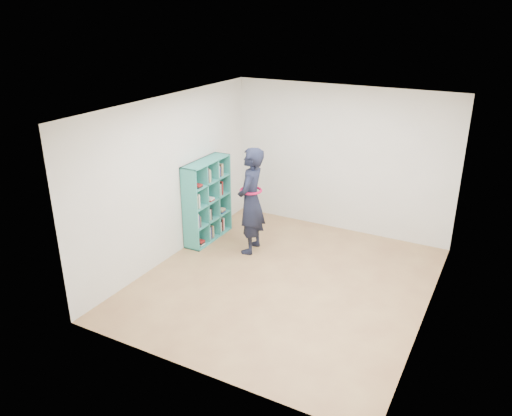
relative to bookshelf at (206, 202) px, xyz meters
The scene contains 9 objects.
floor 2.11m from the bookshelf, 21.48° to the right, with size 4.50×4.50×0.00m, color #8B5F3F.
ceiling 2.76m from the bookshelf, 21.48° to the right, with size 4.50×4.50×0.00m, color white.
wall_left 0.96m from the bookshelf, 100.98° to the right, with size 0.02×4.50×2.60m, color beige.
wall_right 3.97m from the bookshelf, 10.73° to the right, with size 0.02×4.50×2.60m, color beige.
wall_back 2.48m from the bookshelf, 39.26° to the left, with size 4.00×0.02×2.60m, color beige.
wall_front 3.57m from the bookshelf, 58.07° to the right, with size 4.00×0.02×2.60m, color beige.
bookshelf is the anchor object (origin of this frame).
person 0.93m from the bookshelf, ahead, with size 0.52×0.70×1.77m.
smartphone 0.82m from the bookshelf, ahead, with size 0.03×0.08×0.13m.
Camera 1 is at (2.67, -5.91, 3.79)m, focal length 35.00 mm.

